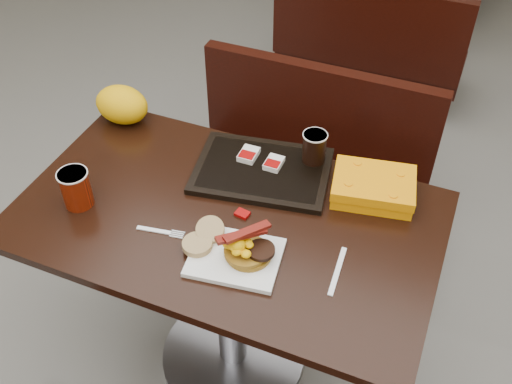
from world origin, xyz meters
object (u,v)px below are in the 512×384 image
at_px(bench_near_n, 301,169).
at_px(pancake_stack, 249,252).
at_px(paper_bag, 122,105).
at_px(table_near, 231,295).
at_px(hashbrown_sleeve_left, 249,154).
at_px(bench_far_s, 374,35).
at_px(coffee_cup_near, 76,189).
at_px(tray, 262,171).
at_px(coffee_cup_far, 314,147).
at_px(knife, 337,271).
at_px(platter, 235,257).
at_px(fork, 154,230).
at_px(hashbrown_sleeve_right, 274,163).
at_px(clamshell, 373,187).

relative_size(bench_near_n, pancake_stack, 8.29).
height_order(pancake_stack, paper_bag, paper_bag).
distance_m(table_near, hashbrown_sleeve_left, 0.47).
distance_m(bench_far_s, pancake_stack, 2.07).
distance_m(coffee_cup_near, tray, 0.55).
relative_size(bench_far_s, tray, 2.46).
bearing_deg(coffee_cup_far, knife, -62.98).
bearing_deg(bench_far_s, platter, -87.51).
height_order(bench_near_n, coffee_cup_far, coffee_cup_far).
xyz_separation_m(coffee_cup_near, knife, (0.76, 0.04, -0.06)).
height_order(platter, knife, platter).
bearing_deg(fork, pancake_stack, -7.86).
xyz_separation_m(coffee_cup_far, paper_bag, (-0.66, -0.02, -0.01)).
bearing_deg(pancake_stack, bench_far_s, 93.42).
distance_m(pancake_stack, fork, 0.28).
bearing_deg(hashbrown_sleeve_left, hashbrown_sleeve_right, -6.26).
height_order(table_near, bench_near_n, table_near).
xyz_separation_m(bench_near_n, coffee_cup_near, (-0.41, -0.82, 0.45)).
xyz_separation_m(coffee_cup_near, paper_bag, (-0.09, 0.40, 0.01)).
bearing_deg(table_near, hashbrown_sleeve_left, 98.03).
bearing_deg(bench_near_n, bench_far_s, 90.00).
height_order(coffee_cup_near, clamshell, coffee_cup_near).
bearing_deg(fork, paper_bag, 120.52).
relative_size(bench_near_n, hashbrown_sleeve_right, 14.94).
distance_m(platter, clamshell, 0.47).
bearing_deg(clamshell, table_near, -156.87).
distance_m(pancake_stack, clamshell, 0.44).
bearing_deg(tray, table_near, -106.73).
bearing_deg(hashbrown_sleeve_left, bench_near_n, 84.97).
relative_size(bench_near_n, knife, 6.01).
bearing_deg(coffee_cup_near, platter, -2.44).
height_order(platter, coffee_cup_far, coffee_cup_far).
height_order(platter, tray, tray).
bearing_deg(paper_bag, coffee_cup_far, 2.08).
bearing_deg(coffee_cup_far, bench_near_n, 111.53).
distance_m(bench_near_n, coffee_cup_far, 0.63).
distance_m(coffee_cup_far, clamshell, 0.22).
height_order(bench_near_n, paper_bag, paper_bag).
bearing_deg(clamshell, coffee_cup_far, 152.03).
bearing_deg(bench_far_s, pancake_stack, -86.58).
bearing_deg(table_near, coffee_cup_far, 62.80).
bearing_deg(knife, coffee_cup_near, -90.70).
bearing_deg(hashbrown_sleeve_right, hashbrown_sleeve_left, 175.05).
relative_size(tray, coffee_cup_far, 4.13).
xyz_separation_m(table_near, fork, (-0.16, -0.13, 0.38)).
relative_size(platter, hashbrown_sleeve_left, 3.34).
distance_m(hashbrown_sleeve_right, paper_bag, 0.56).
distance_m(bench_far_s, fork, 2.08).
height_order(table_near, hashbrown_sleeve_right, hashbrown_sleeve_right).
distance_m(knife, coffee_cup_far, 0.43).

